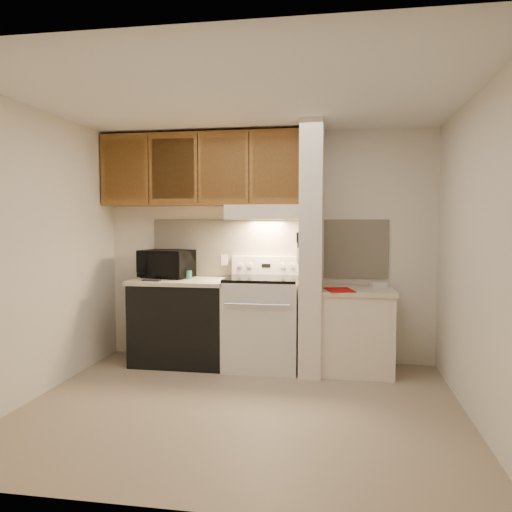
# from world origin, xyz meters

# --- Properties ---
(floor) EXTENTS (3.60, 3.60, 0.00)m
(floor) POSITION_xyz_m (0.00, 0.00, 0.00)
(floor) COLOR tan
(floor) RESTS_ON ground
(ceiling) EXTENTS (3.60, 3.60, 0.00)m
(ceiling) POSITION_xyz_m (0.00, 0.00, 2.50)
(ceiling) COLOR white
(ceiling) RESTS_ON wall_back
(wall_back) EXTENTS (3.60, 2.50, 0.02)m
(wall_back) POSITION_xyz_m (0.00, 1.50, 1.25)
(wall_back) COLOR silver
(wall_back) RESTS_ON floor
(wall_left) EXTENTS (0.02, 3.00, 2.50)m
(wall_left) POSITION_xyz_m (-1.80, 0.00, 1.25)
(wall_left) COLOR silver
(wall_left) RESTS_ON floor
(wall_right) EXTENTS (0.02, 3.00, 2.50)m
(wall_right) POSITION_xyz_m (1.80, 0.00, 1.25)
(wall_right) COLOR silver
(wall_right) RESTS_ON floor
(backsplash) EXTENTS (2.60, 0.02, 0.63)m
(backsplash) POSITION_xyz_m (0.00, 1.49, 1.24)
(backsplash) COLOR beige
(backsplash) RESTS_ON wall_back
(range_body) EXTENTS (0.76, 0.65, 0.92)m
(range_body) POSITION_xyz_m (0.00, 1.16, 0.46)
(range_body) COLOR silver
(range_body) RESTS_ON floor
(oven_window) EXTENTS (0.50, 0.01, 0.30)m
(oven_window) POSITION_xyz_m (0.00, 0.84, 0.50)
(oven_window) COLOR black
(oven_window) RESTS_ON range_body
(oven_handle) EXTENTS (0.65, 0.02, 0.02)m
(oven_handle) POSITION_xyz_m (0.00, 0.80, 0.72)
(oven_handle) COLOR silver
(oven_handle) RESTS_ON range_body
(cooktop) EXTENTS (0.74, 0.64, 0.03)m
(cooktop) POSITION_xyz_m (0.00, 1.16, 0.94)
(cooktop) COLOR black
(cooktop) RESTS_ON range_body
(range_backguard) EXTENTS (0.76, 0.08, 0.20)m
(range_backguard) POSITION_xyz_m (0.00, 1.44, 1.05)
(range_backguard) COLOR silver
(range_backguard) RESTS_ON range_body
(range_display) EXTENTS (0.10, 0.01, 0.04)m
(range_display) POSITION_xyz_m (0.00, 1.40, 1.05)
(range_display) COLOR black
(range_display) RESTS_ON range_backguard
(range_knob_left_outer) EXTENTS (0.05, 0.02, 0.05)m
(range_knob_left_outer) POSITION_xyz_m (-0.28, 1.40, 1.05)
(range_knob_left_outer) COLOR silver
(range_knob_left_outer) RESTS_ON range_backguard
(range_knob_left_inner) EXTENTS (0.05, 0.02, 0.05)m
(range_knob_left_inner) POSITION_xyz_m (-0.18, 1.40, 1.05)
(range_knob_left_inner) COLOR silver
(range_knob_left_inner) RESTS_ON range_backguard
(range_knob_right_inner) EXTENTS (0.05, 0.02, 0.05)m
(range_knob_right_inner) POSITION_xyz_m (0.18, 1.40, 1.05)
(range_knob_right_inner) COLOR silver
(range_knob_right_inner) RESTS_ON range_backguard
(range_knob_right_outer) EXTENTS (0.05, 0.02, 0.05)m
(range_knob_right_outer) POSITION_xyz_m (0.28, 1.40, 1.05)
(range_knob_right_outer) COLOR silver
(range_knob_right_outer) RESTS_ON range_backguard
(dishwasher_front) EXTENTS (1.00, 0.63, 0.87)m
(dishwasher_front) POSITION_xyz_m (-0.88, 1.17, 0.43)
(dishwasher_front) COLOR black
(dishwasher_front) RESTS_ON floor
(left_countertop) EXTENTS (1.04, 0.67, 0.04)m
(left_countertop) POSITION_xyz_m (-0.88, 1.17, 0.89)
(left_countertop) COLOR beige
(left_countertop) RESTS_ON dishwasher_front
(spoon_rest) EXTENTS (0.20, 0.08, 0.01)m
(spoon_rest) POSITION_xyz_m (-1.14, 0.97, 0.92)
(spoon_rest) COLOR black
(spoon_rest) RESTS_ON left_countertop
(teal_jar) EXTENTS (0.09, 0.09, 0.09)m
(teal_jar) POSITION_xyz_m (-0.83, 1.24, 0.95)
(teal_jar) COLOR #1F6657
(teal_jar) RESTS_ON left_countertop
(outlet) EXTENTS (0.08, 0.01, 0.12)m
(outlet) POSITION_xyz_m (-0.48, 1.48, 1.10)
(outlet) COLOR #F1E0CB
(outlet) RESTS_ON backsplash
(microwave) EXTENTS (0.62, 0.48, 0.30)m
(microwave) POSITION_xyz_m (-1.10, 1.31, 1.06)
(microwave) COLOR black
(microwave) RESTS_ON left_countertop
(partition_pillar) EXTENTS (0.22, 0.70, 2.50)m
(partition_pillar) POSITION_xyz_m (0.51, 1.15, 1.25)
(partition_pillar) COLOR white
(partition_pillar) RESTS_ON floor
(pillar_trim) EXTENTS (0.01, 0.70, 0.04)m
(pillar_trim) POSITION_xyz_m (0.39, 1.15, 1.30)
(pillar_trim) COLOR brown
(pillar_trim) RESTS_ON partition_pillar
(knife_strip) EXTENTS (0.02, 0.42, 0.04)m
(knife_strip) POSITION_xyz_m (0.39, 1.10, 1.32)
(knife_strip) COLOR black
(knife_strip) RESTS_ON partition_pillar
(knife_blade_a) EXTENTS (0.01, 0.03, 0.16)m
(knife_blade_a) POSITION_xyz_m (0.38, 0.95, 1.22)
(knife_blade_a) COLOR silver
(knife_blade_a) RESTS_ON knife_strip
(knife_handle_a) EXTENTS (0.02, 0.02, 0.10)m
(knife_handle_a) POSITION_xyz_m (0.38, 0.94, 1.37)
(knife_handle_a) COLOR black
(knife_handle_a) RESTS_ON knife_strip
(knife_blade_b) EXTENTS (0.01, 0.04, 0.18)m
(knife_blade_b) POSITION_xyz_m (0.38, 1.02, 1.21)
(knife_blade_b) COLOR silver
(knife_blade_b) RESTS_ON knife_strip
(knife_handle_b) EXTENTS (0.02, 0.02, 0.10)m
(knife_handle_b) POSITION_xyz_m (0.38, 1.03, 1.37)
(knife_handle_b) COLOR black
(knife_handle_b) RESTS_ON knife_strip
(knife_blade_c) EXTENTS (0.01, 0.04, 0.20)m
(knife_blade_c) POSITION_xyz_m (0.38, 1.09, 1.20)
(knife_blade_c) COLOR silver
(knife_blade_c) RESTS_ON knife_strip
(knife_handle_c) EXTENTS (0.02, 0.02, 0.10)m
(knife_handle_c) POSITION_xyz_m (0.38, 1.11, 1.37)
(knife_handle_c) COLOR black
(knife_handle_c) RESTS_ON knife_strip
(knife_blade_d) EXTENTS (0.01, 0.04, 0.16)m
(knife_blade_d) POSITION_xyz_m (0.38, 1.17, 1.22)
(knife_blade_d) COLOR silver
(knife_blade_d) RESTS_ON knife_strip
(knife_handle_d) EXTENTS (0.02, 0.02, 0.10)m
(knife_handle_d) POSITION_xyz_m (0.38, 1.19, 1.37)
(knife_handle_d) COLOR black
(knife_handle_d) RESTS_ON knife_strip
(knife_blade_e) EXTENTS (0.01, 0.04, 0.18)m
(knife_blade_e) POSITION_xyz_m (0.38, 1.26, 1.21)
(knife_blade_e) COLOR silver
(knife_blade_e) RESTS_ON knife_strip
(knife_handle_e) EXTENTS (0.02, 0.02, 0.10)m
(knife_handle_e) POSITION_xyz_m (0.38, 1.27, 1.37)
(knife_handle_e) COLOR black
(knife_handle_e) RESTS_ON knife_strip
(oven_mitt) EXTENTS (0.03, 0.09, 0.22)m
(oven_mitt) POSITION_xyz_m (0.38, 1.32, 1.18)
(oven_mitt) COLOR slate
(oven_mitt) RESTS_ON partition_pillar
(right_cab_base) EXTENTS (0.70, 0.60, 0.81)m
(right_cab_base) POSITION_xyz_m (0.97, 1.15, 0.40)
(right_cab_base) COLOR #F1E0CB
(right_cab_base) RESTS_ON floor
(right_countertop) EXTENTS (0.74, 0.64, 0.04)m
(right_countertop) POSITION_xyz_m (0.97, 1.15, 0.83)
(right_countertop) COLOR beige
(right_countertop) RESTS_ON right_cab_base
(red_folder) EXTENTS (0.32, 0.38, 0.01)m
(red_folder) POSITION_xyz_m (0.79, 1.00, 0.86)
(red_folder) COLOR #B30B09
(red_folder) RESTS_ON right_countertop
(white_box) EXTENTS (0.18, 0.14, 0.04)m
(white_box) POSITION_xyz_m (1.19, 1.33, 0.87)
(white_box) COLOR white
(white_box) RESTS_ON right_countertop
(range_hood) EXTENTS (0.78, 0.44, 0.15)m
(range_hood) POSITION_xyz_m (0.00, 1.28, 1.62)
(range_hood) COLOR #F1E0CB
(range_hood) RESTS_ON upper_cabinets
(hood_lip) EXTENTS (0.78, 0.04, 0.06)m
(hood_lip) POSITION_xyz_m (0.00, 1.07, 1.58)
(hood_lip) COLOR #F1E0CB
(hood_lip) RESTS_ON range_hood
(upper_cabinets) EXTENTS (2.18, 0.33, 0.77)m
(upper_cabinets) POSITION_xyz_m (-0.69, 1.32, 2.08)
(upper_cabinets) COLOR brown
(upper_cabinets) RESTS_ON wall_back
(cab_door_a) EXTENTS (0.46, 0.01, 0.63)m
(cab_door_a) POSITION_xyz_m (-1.51, 1.17, 2.08)
(cab_door_a) COLOR brown
(cab_door_a) RESTS_ON upper_cabinets
(cab_gap_a) EXTENTS (0.01, 0.01, 0.73)m
(cab_gap_a) POSITION_xyz_m (-1.23, 1.16, 2.08)
(cab_gap_a) COLOR black
(cab_gap_a) RESTS_ON upper_cabinets
(cab_door_b) EXTENTS (0.46, 0.01, 0.63)m
(cab_door_b) POSITION_xyz_m (-0.96, 1.17, 2.08)
(cab_door_b) COLOR brown
(cab_door_b) RESTS_ON upper_cabinets
(cab_gap_b) EXTENTS (0.01, 0.01, 0.73)m
(cab_gap_b) POSITION_xyz_m (-0.69, 1.16, 2.08)
(cab_gap_b) COLOR black
(cab_gap_b) RESTS_ON upper_cabinets
(cab_door_c) EXTENTS (0.46, 0.01, 0.63)m
(cab_door_c) POSITION_xyz_m (-0.42, 1.17, 2.08)
(cab_door_c) COLOR brown
(cab_door_c) RESTS_ON upper_cabinets
(cab_gap_c) EXTENTS (0.01, 0.01, 0.73)m
(cab_gap_c) POSITION_xyz_m (-0.14, 1.16, 2.08)
(cab_gap_c) COLOR black
(cab_gap_c) RESTS_ON upper_cabinets
(cab_door_d) EXTENTS (0.46, 0.01, 0.63)m
(cab_door_d) POSITION_xyz_m (0.13, 1.17, 2.08)
(cab_door_d) COLOR brown
(cab_door_d) RESTS_ON upper_cabinets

